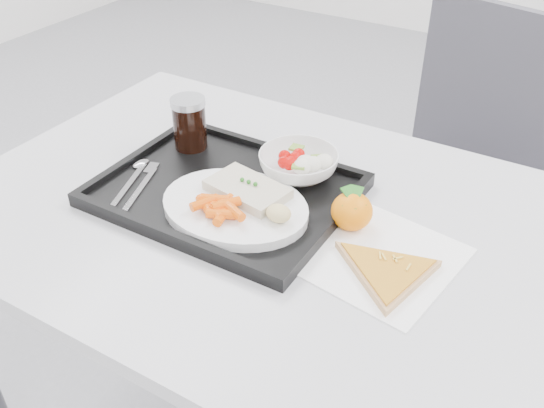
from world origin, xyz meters
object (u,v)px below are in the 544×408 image
pizza_slice (387,272)px  chair (467,160)px  table (278,243)px  dinner_plate (235,207)px  tangerine (352,211)px  tray (226,192)px  cola_glass (189,122)px  salad_bowl (299,164)px

pizza_slice → chair: bearing=94.3°
table → pizza_slice: (0.23, -0.06, 0.08)m
chair → dinner_plate: bearing=-106.2°
tangerine → pizza_slice: size_ratio=0.37×
tray → pizza_slice: size_ratio=1.83×
tray → cola_glass: cola_glass is taller
chair → tangerine: chair is taller
chair → tray: 0.82m
table → cola_glass: cola_glass is taller
tangerine → dinner_plate: bearing=-157.1°
tray → cola_glass: bearing=147.6°
table → tray: size_ratio=2.67×
tangerine → table: bearing=-166.5°
tray → tangerine: 0.25m
dinner_plate → cola_glass: (-0.21, 0.15, 0.05)m
cola_glass → tangerine: (0.39, -0.07, -0.04)m
cola_glass → pizza_slice: (0.50, -0.15, -0.06)m
chair → salad_bowl: size_ratio=6.11×
table → salad_bowl: (-0.02, 0.11, 0.11)m
salad_bowl → cola_glass: cola_glass is taller
table → tangerine: tangerine is taller
table → chair: bearing=77.0°
tangerine → pizza_slice: (0.10, -0.09, -0.02)m
chair → cola_glass: chair is taller
table → tangerine: bearing=13.5°
pizza_slice → tangerine: bearing=139.5°
table → tangerine: 0.17m
dinner_plate → cola_glass: bearing=144.8°
tray → cola_glass: 0.19m
table → tray: tray is taller
tangerine → pizza_slice: 0.14m
table → chair: size_ratio=1.29×
cola_glass → tangerine: bearing=-9.6°
dinner_plate → salad_bowl: (0.04, 0.16, 0.01)m
tangerine → pizza_slice: bearing=-40.5°
cola_glass → chair: bearing=55.8°
dinner_plate → tray: bearing=137.8°
tray → salad_bowl: bearing=50.4°
chair → dinner_plate: 0.85m
chair → cola_glass: size_ratio=8.61×
dinner_plate → pizza_slice: bearing=-1.5°
cola_glass → pizza_slice: cola_glass is taller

